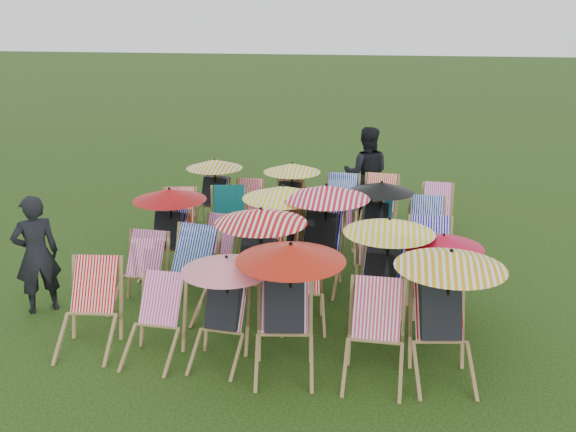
% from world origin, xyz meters
% --- Properties ---
extents(ground, '(100.00, 100.00, 0.00)m').
position_xyz_m(ground, '(0.00, 0.00, 0.00)').
color(ground, black).
rests_on(ground, ground).
extents(deckchair_0, '(0.74, 0.97, 0.98)m').
position_xyz_m(deckchair_0, '(-2.03, -2.19, 0.49)').
color(deckchair_0, olive).
rests_on(deckchair_0, ground).
extents(deckchair_1, '(0.62, 0.84, 0.89)m').
position_xyz_m(deckchair_1, '(-1.21, -2.28, 0.44)').
color(deckchair_1, olive).
rests_on(deckchair_1, ground).
extents(deckchair_2, '(1.01, 1.06, 1.19)m').
position_xyz_m(deckchair_2, '(-0.45, -2.19, 0.63)').
color(deckchair_2, olive).
rests_on(deckchair_2, ground).
extents(deckchair_3, '(1.18, 1.27, 1.40)m').
position_xyz_m(deckchair_3, '(0.28, -2.25, 0.74)').
color(deckchair_3, olive).
rests_on(deckchair_3, ground).
extents(deckchair_4, '(0.67, 0.92, 0.98)m').
position_xyz_m(deckchair_4, '(1.23, -2.30, 0.49)').
color(deckchair_4, olive).
rests_on(deckchair_4, ground).
extents(deckchair_5, '(1.16, 1.26, 1.38)m').
position_xyz_m(deckchair_5, '(1.94, -2.12, 0.73)').
color(deckchair_5, olive).
rests_on(deckchair_5, ground).
extents(deckchair_6, '(0.65, 0.88, 0.93)m').
position_xyz_m(deckchair_6, '(-1.89, -1.04, 0.46)').
color(deckchair_6, olive).
rests_on(deckchair_6, ground).
extents(deckchair_7, '(0.83, 1.05, 1.03)m').
position_xyz_m(deckchair_7, '(-1.26, -1.04, 0.52)').
color(deckchair_7, olive).
rests_on(deckchair_7, ground).
extents(deckchair_8, '(1.17, 1.24, 1.38)m').
position_xyz_m(deckchair_8, '(-0.33, -1.00, 0.73)').
color(deckchair_8, olive).
rests_on(deckchair_8, ground).
extents(deckchair_9, '(0.72, 0.90, 0.88)m').
position_xyz_m(deckchair_9, '(0.30, -1.17, 0.44)').
color(deckchair_9, olive).
rests_on(deckchair_9, ground).
extents(deckchair_10, '(1.12, 1.19, 1.33)m').
position_xyz_m(deckchair_10, '(1.26, -0.98, 0.70)').
color(deckchair_10, olive).
rests_on(deckchair_10, ground).
extents(deckchair_11, '(0.98, 1.04, 1.17)m').
position_xyz_m(deckchair_11, '(1.95, -0.98, 0.61)').
color(deckchair_11, olive).
rests_on(deckchair_11, ground).
extents(deckchair_12, '(1.07, 1.12, 1.27)m').
position_xyz_m(deckchair_12, '(-1.91, 0.11, 0.67)').
color(deckchair_12, olive).
rests_on(deckchair_12, ground).
extents(deckchair_13, '(0.64, 0.84, 0.85)m').
position_xyz_m(deckchair_13, '(-1.17, 0.08, 0.43)').
color(deckchair_13, olive).
rests_on(deckchair_13, ground).
extents(deckchair_14, '(1.15, 1.21, 1.37)m').
position_xyz_m(deckchair_14, '(-0.25, 0.17, 0.72)').
color(deckchair_14, olive).
rests_on(deckchair_14, ground).
extents(deckchair_15, '(1.21, 1.27, 1.44)m').
position_xyz_m(deckchair_15, '(0.38, 0.05, 0.76)').
color(deckchair_15, olive).
rests_on(deckchair_15, ground).
extents(deckchair_16, '(0.62, 0.83, 0.86)m').
position_xyz_m(deckchair_16, '(1.15, -0.03, 0.43)').
color(deckchair_16, olive).
rests_on(deckchair_16, ground).
extents(deckchair_17, '(0.68, 0.94, 1.00)m').
position_xyz_m(deckchair_17, '(1.90, -0.02, 0.50)').
color(deckchair_17, olive).
rests_on(deckchair_17, ground).
extents(deckchair_18, '(0.77, 0.96, 0.93)m').
position_xyz_m(deckchair_18, '(-2.10, 1.13, 0.47)').
color(deckchair_18, olive).
rests_on(deckchair_18, ground).
extents(deckchair_19, '(0.82, 1.01, 0.98)m').
position_xyz_m(deckchair_19, '(-1.26, 1.20, 0.49)').
color(deckchair_19, olive).
rests_on(deckchair_19, ground).
extents(deckchair_20, '(0.67, 0.90, 0.95)m').
position_xyz_m(deckchair_20, '(-0.42, 1.24, 0.47)').
color(deckchair_20, olive).
rests_on(deckchair_20, ground).
extents(deckchair_21, '(0.77, 0.99, 0.99)m').
position_xyz_m(deckchair_21, '(0.49, 1.17, 0.49)').
color(deckchair_21, olive).
rests_on(deckchair_21, ground).
extents(deckchair_22, '(1.01, 1.07, 1.20)m').
position_xyz_m(deckchair_22, '(1.12, 1.29, 0.63)').
color(deckchair_22, olive).
rests_on(deckchair_22, ground).
extents(deckchair_23, '(0.65, 0.89, 0.95)m').
position_xyz_m(deckchair_23, '(1.89, 1.24, 0.47)').
color(deckchair_23, olive).
rests_on(deckchair_23, ground).
extents(deckchair_24, '(1.01, 1.08, 1.20)m').
position_xyz_m(deckchair_24, '(-1.89, 2.39, 0.63)').
color(deckchair_24, olive).
rests_on(deckchair_24, ground).
extents(deckchair_25, '(0.61, 0.81, 0.84)m').
position_xyz_m(deckchair_25, '(-1.18, 2.27, 0.42)').
color(deckchair_25, olive).
rests_on(deckchair_25, ground).
extents(deckchair_26, '(1.01, 1.05, 1.19)m').
position_xyz_m(deckchair_26, '(-0.46, 2.35, 0.63)').
color(deckchair_26, olive).
rests_on(deckchair_26, ground).
extents(deckchair_27, '(0.68, 0.93, 0.99)m').
position_xyz_m(deckchair_27, '(0.45, 2.27, 0.50)').
color(deckchair_27, olive).
rests_on(deckchair_27, ground).
extents(deckchair_28, '(0.74, 0.97, 0.99)m').
position_xyz_m(deckchair_28, '(1.11, 2.39, 0.49)').
color(deckchair_28, olive).
rests_on(deckchair_28, ground).
extents(deckchair_29, '(0.62, 0.84, 0.88)m').
position_xyz_m(deckchair_29, '(2.11, 2.38, 0.44)').
color(deckchair_29, olive).
rests_on(deckchair_29, ground).
extents(person_left, '(0.68, 0.65, 1.56)m').
position_xyz_m(person_left, '(-3.10, -1.39, 0.78)').
color(person_left, black).
rests_on(person_left, ground).
extents(person_rear, '(0.87, 0.69, 1.74)m').
position_xyz_m(person_rear, '(0.85, 3.20, 0.87)').
color(person_rear, black).
rests_on(person_rear, ground).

